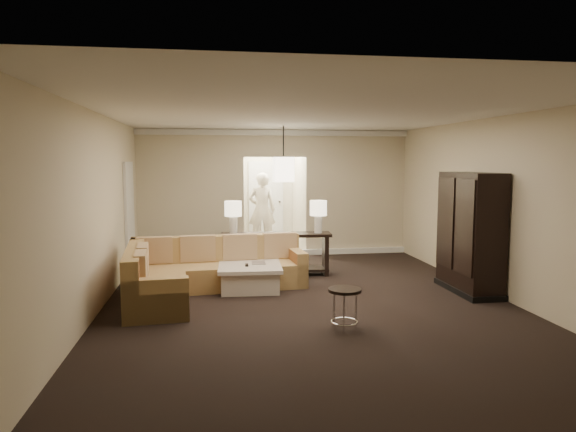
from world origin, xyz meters
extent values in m
plane|color=black|center=(0.00, 0.00, 0.00)|extent=(8.00, 8.00, 0.00)
cube|color=beige|center=(0.00, 4.00, 1.40)|extent=(6.00, 0.04, 2.80)
cube|color=beige|center=(0.00, -4.00, 1.40)|extent=(6.00, 0.04, 2.80)
cube|color=beige|center=(-3.00, 0.00, 1.40)|extent=(0.04, 8.00, 2.80)
cube|color=beige|center=(3.00, 0.00, 1.40)|extent=(0.04, 8.00, 2.80)
cube|color=white|center=(0.00, 0.00, 2.80)|extent=(6.00, 8.00, 0.02)
cube|color=silver|center=(0.00, 3.95, 2.73)|extent=(6.00, 0.10, 0.12)
cube|color=silver|center=(0.00, 3.95, 0.06)|extent=(6.00, 0.10, 0.12)
cube|color=silver|center=(-2.97, 2.80, 1.05)|extent=(0.05, 0.90, 2.10)
cube|color=silver|center=(0.00, 5.00, 0.00)|extent=(1.40, 2.00, 0.01)
cube|color=beige|center=(-0.70, 5.00, 1.40)|extent=(0.04, 2.00, 2.80)
cube|color=beige|center=(0.70, 5.00, 1.40)|extent=(0.04, 2.00, 2.80)
cube|color=beige|center=(0.00, 6.00, 1.40)|extent=(1.40, 0.04, 2.80)
cube|color=silver|center=(0.00, 5.97, 1.05)|extent=(0.90, 0.05, 2.10)
cube|color=brown|center=(-1.30, 1.18, 0.20)|extent=(2.92, 1.10, 0.40)
cube|color=brown|center=(-2.20, 0.00, 0.20)|extent=(0.97, 1.40, 0.40)
cube|color=brown|center=(-1.33, 1.49, 0.62)|extent=(2.87, 0.47, 0.44)
cube|color=brown|center=(-2.56, 0.45, 0.62)|extent=(0.42, 2.30, 0.44)
cube|color=brown|center=(0.03, 1.29, 0.30)|extent=(0.26, 0.87, 0.59)
cube|color=brown|center=(-2.16, -0.57, 0.30)|extent=(0.87, 0.26, 0.59)
cube|color=#A28256|center=(-2.37, 1.35, 0.64)|extent=(0.60, 0.20, 0.44)
cube|color=#A28256|center=(-1.65, 1.41, 0.64)|extent=(0.60, 0.20, 0.44)
cube|color=#A28256|center=(-0.94, 1.47, 0.64)|extent=(0.60, 0.20, 0.44)
cube|color=#A28256|center=(-0.23, 1.54, 0.64)|extent=(0.60, 0.20, 0.44)
cube|color=#A28256|center=(-2.45, 0.55, 0.64)|extent=(0.20, 0.58, 0.44)
cube|color=#A28256|center=(-2.40, -0.11, 0.64)|extent=(0.20, 0.58, 0.44)
cube|color=silver|center=(-0.80, 1.00, 0.17)|extent=(0.97, 0.97, 0.35)
cube|color=silver|center=(-0.80, 1.00, 0.38)|extent=(1.07, 1.07, 0.06)
cube|color=black|center=(-0.86, 0.95, 0.42)|extent=(0.06, 0.17, 0.02)
cube|color=#B9ABA2|center=(-0.64, 1.15, 0.41)|extent=(0.24, 0.32, 0.01)
cube|color=black|center=(-0.24, 2.00, 0.76)|extent=(2.06, 0.62, 0.06)
cube|color=black|center=(-1.16, 2.07, 0.37)|extent=(0.11, 0.42, 0.74)
cube|color=black|center=(0.68, 1.93, 0.37)|extent=(0.11, 0.42, 0.74)
cube|color=black|center=(-0.24, 2.00, 0.11)|extent=(1.97, 0.57, 0.04)
cube|color=black|center=(2.70, 0.32, 0.97)|extent=(0.53, 1.29, 1.93)
cube|color=black|center=(2.42, -0.01, 1.10)|extent=(0.03, 0.57, 1.47)
cube|color=black|center=(2.42, 0.64, 1.10)|extent=(0.03, 0.57, 1.47)
cube|color=black|center=(2.70, 0.32, 0.05)|extent=(0.57, 1.34, 0.09)
cylinder|color=black|center=(0.23, -1.20, 0.50)|extent=(0.42, 0.42, 0.04)
torus|color=silver|center=(0.23, -1.20, 0.10)|extent=(0.35, 0.35, 0.02)
cylinder|color=silver|center=(0.38, -1.17, 0.25)|extent=(0.02, 0.02, 0.49)
cylinder|color=silver|center=(0.12, -1.08, 0.25)|extent=(0.02, 0.02, 0.49)
cylinder|color=silver|center=(0.18, -1.35, 0.25)|extent=(0.02, 0.02, 0.49)
cylinder|color=silver|center=(-1.02, 2.06, 0.95)|extent=(0.15, 0.15, 0.32)
cylinder|color=#FFEABF|center=(-1.02, 2.06, 1.25)|extent=(0.31, 0.31, 0.28)
cylinder|color=silver|center=(0.54, 1.94, 0.95)|extent=(0.15, 0.15, 0.32)
cylinder|color=#FFEABF|center=(0.54, 1.94, 1.25)|extent=(0.31, 0.31, 0.28)
cylinder|color=black|center=(0.00, 2.70, 2.50)|extent=(0.02, 0.02, 0.60)
cube|color=#FFEBC6|center=(0.00, 2.70, 1.95)|extent=(0.38, 0.38, 0.48)
imported|color=beige|center=(-0.19, 5.17, 1.01)|extent=(0.77, 0.55, 2.03)
camera|label=1|loc=(-1.42, -7.32, 2.12)|focal=32.00mm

